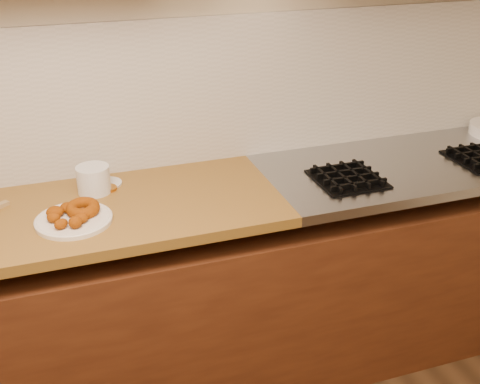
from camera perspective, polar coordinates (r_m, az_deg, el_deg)
name	(u,v)px	position (r m, az deg, el deg)	size (l,w,h in m)	color
wall_back	(121,61)	(2.39, -11.25, 12.12)	(4.00, 0.02, 2.70)	tan
base_cabinet	(153,313)	(2.52, -8.25, -11.27)	(3.60, 0.60, 0.77)	#582913
stovetop	(411,165)	(2.67, 15.92, 2.44)	(1.30, 0.62, 0.04)	#9EA0A5
backsplash	(124,100)	(2.42, -10.90, 8.60)	(3.60, 0.02, 0.60)	beige
burner_grates	(418,167)	(2.59, 16.51, 2.33)	(0.91, 0.26, 0.03)	black
donut_plate	(74,220)	(2.15, -15.48, -2.59)	(0.26, 0.26, 0.02)	white
ring_donut	(83,208)	(2.16, -14.68, -1.49)	(0.12, 0.12, 0.04)	#863E05
fried_dough_chunks	(65,216)	(2.13, -16.25, -2.20)	(0.15, 0.19, 0.04)	#863E05
plastic_tub	(94,179)	(2.33, -13.72, 1.16)	(0.13, 0.13, 0.10)	silver
tub_lid	(107,183)	(2.41, -12.51, 0.81)	(0.12, 0.12, 0.01)	silver
brass_jar_lid	(108,188)	(2.36, -12.37, 0.34)	(0.07, 0.07, 0.01)	#B46F1D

